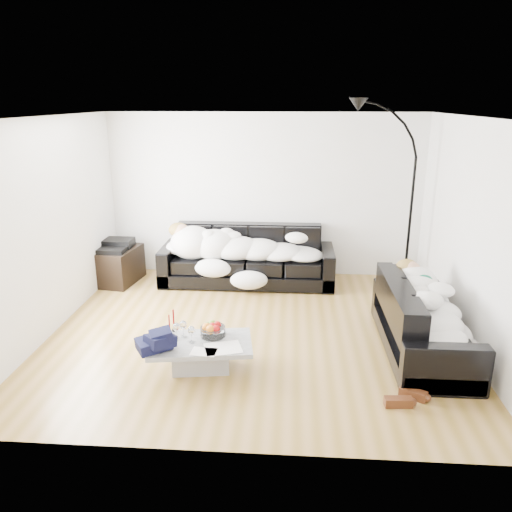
# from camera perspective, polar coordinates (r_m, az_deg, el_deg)

# --- Properties ---
(ground) EXTENTS (5.00, 5.00, 0.00)m
(ground) POSITION_cam_1_polar(r_m,az_deg,el_deg) (6.33, -0.20, -8.62)
(ground) COLOR olive
(ground) RESTS_ON ground
(wall_back) EXTENTS (5.00, 0.02, 2.60)m
(wall_back) POSITION_cam_1_polar(r_m,az_deg,el_deg) (8.07, 1.01, 6.89)
(wall_back) COLOR silver
(wall_back) RESTS_ON ground
(wall_left) EXTENTS (0.02, 4.50, 2.60)m
(wall_left) POSITION_cam_1_polar(r_m,az_deg,el_deg) (6.55, -22.61, 3.03)
(wall_left) COLOR silver
(wall_left) RESTS_ON ground
(wall_right) EXTENTS (0.02, 4.50, 2.60)m
(wall_right) POSITION_cam_1_polar(r_m,az_deg,el_deg) (6.21, 23.47, 2.18)
(wall_right) COLOR silver
(wall_right) RESTS_ON ground
(ceiling) EXTENTS (5.00, 5.00, 0.00)m
(ceiling) POSITION_cam_1_polar(r_m,az_deg,el_deg) (5.68, -0.23, 15.62)
(ceiling) COLOR white
(ceiling) RESTS_ON ground
(sofa_back) EXTENTS (2.68, 0.93, 0.88)m
(sofa_back) POSITION_cam_1_polar(r_m,az_deg,el_deg) (7.81, -1.00, 0.01)
(sofa_back) COLOR black
(sofa_back) RESTS_ON ground
(sofa_right) EXTENTS (0.84, 1.97, 0.80)m
(sofa_right) POSITION_cam_1_polar(r_m,az_deg,el_deg) (6.04, 18.60, -6.78)
(sofa_right) COLOR black
(sofa_right) RESTS_ON ground
(sleeper_back) EXTENTS (2.27, 0.78, 0.45)m
(sleeper_back) POSITION_cam_1_polar(r_m,az_deg,el_deg) (7.70, -1.04, 1.38)
(sleeper_back) COLOR white
(sleeper_back) RESTS_ON sofa_back
(sleeper_right) EXTENTS (0.71, 1.69, 0.41)m
(sleeper_right) POSITION_cam_1_polar(r_m,az_deg,el_deg) (5.95, 18.81, -4.78)
(sleeper_right) COLOR white
(sleeper_right) RESTS_ON sofa_right
(teal_cushion) EXTENTS (0.42, 0.38, 0.20)m
(teal_cushion) POSITION_cam_1_polar(r_m,az_deg,el_deg) (6.46, 17.09, -1.97)
(teal_cushion) COLOR #0E6244
(teal_cushion) RESTS_ON sofa_right
(coffee_table) EXTENTS (1.16, 0.78, 0.32)m
(coffee_table) POSITION_cam_1_polar(r_m,az_deg,el_deg) (5.49, -6.31, -11.21)
(coffee_table) COLOR #939699
(coffee_table) RESTS_ON ground
(fruit_bowl) EXTENTS (0.28, 0.28, 0.17)m
(fruit_bowl) POSITION_cam_1_polar(r_m,az_deg,el_deg) (5.50, -4.96, -8.29)
(fruit_bowl) COLOR white
(fruit_bowl) RESTS_ON coffee_table
(wine_glass_a) EXTENTS (0.08, 0.08, 0.19)m
(wine_glass_a) POSITION_cam_1_polar(r_m,az_deg,el_deg) (5.51, -8.31, -8.25)
(wine_glass_a) COLOR white
(wine_glass_a) RESTS_ON coffee_table
(wine_glass_b) EXTENTS (0.10, 0.10, 0.19)m
(wine_glass_b) POSITION_cam_1_polar(r_m,az_deg,el_deg) (5.47, -9.06, -8.49)
(wine_glass_b) COLOR white
(wine_glass_b) RESTS_ON coffee_table
(wine_glass_c) EXTENTS (0.08, 0.08, 0.18)m
(wine_glass_c) POSITION_cam_1_polar(r_m,az_deg,el_deg) (5.38, -7.37, -8.88)
(wine_glass_c) COLOR white
(wine_glass_c) RESTS_ON coffee_table
(candle_left) EXTENTS (0.04, 0.04, 0.21)m
(candle_left) POSITION_cam_1_polar(r_m,az_deg,el_deg) (5.61, -9.87, -7.70)
(candle_left) COLOR maroon
(candle_left) RESTS_ON coffee_table
(candle_right) EXTENTS (0.05, 0.05, 0.26)m
(candle_right) POSITION_cam_1_polar(r_m,az_deg,el_deg) (5.64, -9.40, -7.28)
(candle_right) COLOR maroon
(candle_right) RESTS_ON coffee_table
(newspaper_a) EXTENTS (0.44, 0.38, 0.01)m
(newspaper_a) POSITION_cam_1_polar(r_m,az_deg,el_deg) (5.27, -3.79, -10.44)
(newspaper_a) COLOR silver
(newspaper_a) RESTS_ON coffee_table
(newspaper_b) EXTENTS (0.27, 0.21, 0.01)m
(newspaper_b) POSITION_cam_1_polar(r_m,az_deg,el_deg) (5.21, -5.98, -10.81)
(newspaper_b) COLOR silver
(newspaper_b) RESTS_ON coffee_table
(navy_jacket) EXTENTS (0.46, 0.43, 0.18)m
(navy_jacket) POSITION_cam_1_polar(r_m,az_deg,el_deg) (5.25, -11.36, -8.89)
(navy_jacket) COLOR black
(navy_jacket) RESTS_ON coffee_table
(shoes) EXTENTS (0.48, 0.38, 0.10)m
(shoes) POSITION_cam_1_polar(r_m,az_deg,el_deg) (5.18, 16.71, -15.25)
(shoes) COLOR #472311
(shoes) RESTS_ON ground
(av_cabinet) EXTENTS (0.67, 0.88, 0.55)m
(av_cabinet) POSITION_cam_1_polar(r_m,az_deg,el_deg) (8.17, -15.47, -1.04)
(av_cabinet) COLOR black
(av_cabinet) RESTS_ON ground
(stereo) EXTENTS (0.45, 0.35, 0.13)m
(stereo) POSITION_cam_1_polar(r_m,az_deg,el_deg) (8.07, -15.66, 1.25)
(stereo) COLOR black
(stereo) RESTS_ON av_cabinet
(floor_lamp) EXTENTS (0.96, 0.62, 2.46)m
(floor_lamp) POSITION_cam_1_polar(r_m,az_deg,el_deg) (7.60, 17.28, 4.90)
(floor_lamp) COLOR black
(floor_lamp) RESTS_ON ground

